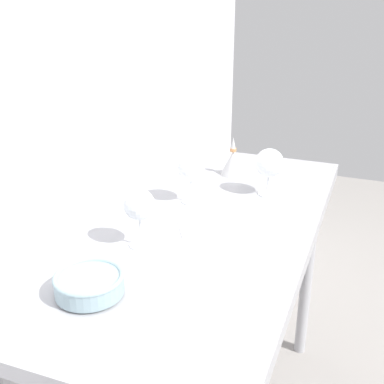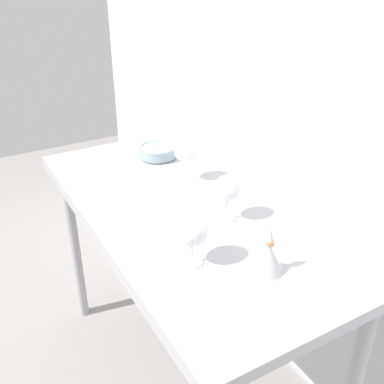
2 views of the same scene
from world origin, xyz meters
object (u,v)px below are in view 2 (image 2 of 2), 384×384
at_px(tasting_sheet_upper, 174,213).
at_px(decanter_funnel, 269,258).
at_px(wine_glass_far_left, 185,152).
at_px(wine_glass_near_right, 192,231).
at_px(wine_glass_far_right, 227,189).
at_px(tasting_bowl, 158,151).

bearing_deg(tasting_sheet_upper, decanter_funnel, -18.33).
xyz_separation_m(wine_glass_far_left, decanter_funnel, (0.62, -0.08, -0.07)).
xyz_separation_m(wine_glass_near_right, wine_glass_far_right, (-0.15, 0.22, 0.00)).
relative_size(wine_glass_far_right, decanter_funnel, 1.14).
bearing_deg(wine_glass_far_right, tasting_sheet_upper, -130.80).
xyz_separation_m(tasting_sheet_upper, tasting_bowl, (-0.46, 0.17, 0.03)).
relative_size(wine_glass_near_right, wine_glass_far_right, 0.99).
distance_m(tasting_sheet_upper, tasting_bowl, 0.49).
height_order(tasting_sheet_upper, decanter_funnel, decanter_funnel).
relative_size(wine_glass_far_left, tasting_sheet_upper, 0.68).
bearing_deg(wine_glass_far_right, decanter_funnel, -10.53).
height_order(wine_glass_near_right, decanter_funnel, wine_glass_near_right).
bearing_deg(wine_glass_near_right, decanter_funnel, 49.82).
height_order(wine_glass_far_right, tasting_sheet_upper, wine_glass_far_right).
bearing_deg(wine_glass_near_right, wine_glass_far_left, 152.87).
xyz_separation_m(wine_glass_near_right, tasting_bowl, (-0.74, 0.25, -0.08)).
height_order(wine_glass_far_right, decanter_funnel, wine_glass_far_right).
distance_m(tasting_bowl, decanter_funnel, 0.88).
bearing_deg(tasting_bowl, wine_glass_near_right, -18.89).
distance_m(wine_glass_near_right, tasting_bowl, 0.78).
distance_m(tasting_sheet_upper, decanter_funnel, 0.43).
distance_m(wine_glass_far_right, tasting_sheet_upper, 0.22).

